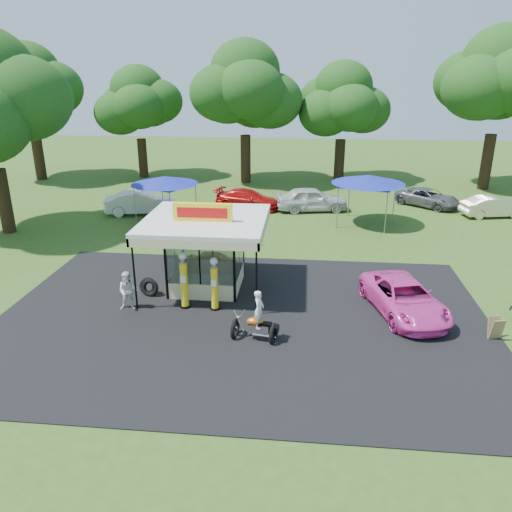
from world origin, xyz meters
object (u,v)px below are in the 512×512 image
at_px(bg_car_b, 248,199).
at_px(bg_car_d, 428,198).
at_px(kiosk_car, 216,261).
at_px(bg_car_a, 141,203).
at_px(motorcycle, 257,320).
at_px(spectator_west, 128,291).
at_px(gas_pump_right, 214,285).
at_px(a_frame_sign, 496,329).
at_px(tent_west, 165,181).
at_px(bg_car_c, 312,199).
at_px(pink_sedan, 404,298).
at_px(gas_station_kiosk, 206,252).
at_px(gas_pump_left, 184,281).
at_px(bg_car_e, 493,207).
at_px(tent_east, 368,180).

height_order(bg_car_b, bg_car_d, bg_car_b).
xyz_separation_m(kiosk_car, bg_car_a, (-7.09, 9.88, 0.33)).
relative_size(motorcycle, bg_car_d, 0.45).
xyz_separation_m(spectator_west, bg_car_d, (16.34, 18.87, -0.20)).
xyz_separation_m(gas_pump_right, bg_car_b, (-0.54, 16.55, -0.44)).
bearing_deg(a_frame_sign, tent_west, 127.26).
relative_size(kiosk_car, bg_car_c, 0.56).
xyz_separation_m(gas_pump_right, motorcycle, (2.03, -2.34, -0.31)).
relative_size(motorcycle, pink_sedan, 0.42).
bearing_deg(gas_station_kiosk, kiosk_car, 90.00).
xyz_separation_m(pink_sedan, tent_west, (-13.42, 12.20, 2.07)).
bearing_deg(gas_pump_right, bg_car_b, 91.86).
height_order(gas_pump_left, a_frame_sign, gas_pump_left).
relative_size(kiosk_car, bg_car_e, 0.65).
xyz_separation_m(a_frame_sign, spectator_west, (-14.56, 1.04, 0.41)).
height_order(gas_pump_right, pink_sedan, gas_pump_right).
distance_m(bg_car_a, tent_east, 15.64).
relative_size(pink_sedan, bg_car_a, 1.03).
height_order(bg_car_e, tent_east, tent_east).
height_order(kiosk_car, bg_car_c, bg_car_c).
xyz_separation_m(gas_station_kiosk, tent_west, (-4.79, 10.40, 0.99)).
bearing_deg(bg_car_c, a_frame_sign, -169.45).
height_order(gas_station_kiosk, tent_west, gas_station_kiosk).
bearing_deg(tent_east, gas_pump_left, -123.83).
distance_m(motorcycle, bg_car_c, 18.84).
bearing_deg(tent_west, bg_car_e, 8.85).
height_order(pink_sedan, spectator_west, spectator_west).
xyz_separation_m(kiosk_car, bg_car_d, (13.47, 14.07, 0.17)).
height_order(bg_car_a, tent_east, tent_east).
distance_m(pink_sedan, bg_car_c, 16.38).
relative_size(gas_station_kiosk, bg_car_e, 1.25).
relative_size(spectator_west, tent_east, 0.36).
height_order(motorcycle, bg_car_d, motorcycle).
bearing_deg(bg_car_a, bg_car_e, -98.97).
bearing_deg(gas_station_kiosk, spectator_west, -137.83).
relative_size(gas_station_kiosk, spectator_west, 3.17).
bearing_deg(bg_car_e, motorcycle, 130.07).
height_order(pink_sedan, tent_east, tent_east).
bearing_deg(spectator_west, kiosk_car, 48.98).
height_order(pink_sedan, bg_car_a, bg_car_a).
xyz_separation_m(gas_station_kiosk, tent_east, (8.38, 11.12, 1.19)).
height_order(bg_car_b, tent_east, tent_east).
xyz_separation_m(gas_pump_left, bg_car_a, (-6.54, 14.28, -0.40)).
height_order(bg_car_a, tent_west, tent_west).
xyz_separation_m(gas_pump_right, kiosk_car, (-0.76, 4.46, -0.65)).
bearing_deg(pink_sedan, bg_car_b, 102.44).
height_order(gas_station_kiosk, a_frame_sign, gas_station_kiosk).
relative_size(gas_pump_left, pink_sedan, 0.50).
distance_m(gas_station_kiosk, bg_car_e, 22.20).
relative_size(gas_pump_left, spectator_west, 1.49).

